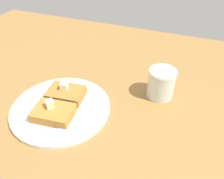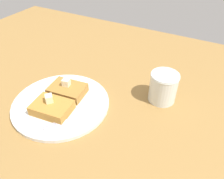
{
  "view_description": "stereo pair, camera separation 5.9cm",
  "coord_description": "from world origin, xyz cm",
  "views": [
    {
      "loc": [
        34.01,
        35.17,
        44.02
      ],
      "look_at": [
        -9.37,
        18.36,
        6.99
      ],
      "focal_mm": 35.0,
      "sensor_mm": 36.0,
      "label": 1
    },
    {
      "loc": [
        31.52,
        40.55,
        44.02
      ],
      "look_at": [
        -9.37,
        18.36,
        6.99
      ],
      "focal_mm": 35.0,
      "sensor_mm": 36.0,
      "label": 2
    }
  ],
  "objects": [
    {
      "name": "fork",
      "position": [
        2.8,
        13.17,
        3.72
      ],
      "size": [
        14.23,
        9.86,
        0.36
      ],
      "color": "silver",
      "rests_on": "plate"
    },
    {
      "name": "table_surface",
      "position": [
        0.0,
        0.0,
        1.24
      ],
      "size": [
        124.87,
        124.87,
        2.49
      ],
      "primitive_type": "cube",
      "color": "olive",
      "rests_on": "ground"
    },
    {
      "name": "toast_slice_middle",
      "position": [
        2.44,
        6.92,
        4.85
      ],
      "size": [
        8.34,
        10.76,
        2.6
      ],
      "primitive_type": "cube",
      "rotation": [
        0.0,
        0.0,
        0.12
      ],
      "color": "#B57C33",
      "rests_on": "plate"
    },
    {
      "name": "butter_pat_primary",
      "position": [
        -5.78,
        5.52,
        7.15
      ],
      "size": [
        2.17,
        2.33,
        2.01
      ],
      "primitive_type": "cube",
      "rotation": [
        0.0,
        0.0,
        1.77
      ],
      "color": "#F5E8C4",
      "rests_on": "toast_slice_left"
    },
    {
      "name": "butter_pat_secondary",
      "position": [
        1.85,
        5.93,
        7.15
      ],
      "size": [
        2.69,
        2.71,
        2.01
      ],
      "primitive_type": "cube",
      "rotation": [
        0.0,
        0.0,
        0.83
      ],
      "color": "beige",
      "rests_on": "toast_slice_middle"
    },
    {
      "name": "syrup_jar",
      "position": [
        -17.27,
        30.26,
        6.56
      ],
      "size": [
        7.89,
        7.89,
        8.57
      ],
      "color": "#5C2B0C",
      "rests_on": "table_surface"
    },
    {
      "name": "toast_slice_left",
      "position": [
        -5.37,
        5.97,
        4.85
      ],
      "size": [
        8.34,
        10.76,
        2.6
      ],
      "primitive_type": "cube",
      "rotation": [
        0.0,
        0.0,
        0.12
      ],
      "color": "#A57332",
      "rests_on": "plate"
    },
    {
      "name": "plate",
      "position": [
        -1.47,
        6.45,
        3.07
      ],
      "size": [
        26.74,
        26.74,
        1.05
      ],
      "color": "silver",
      "rests_on": "table_surface"
    }
  ]
}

